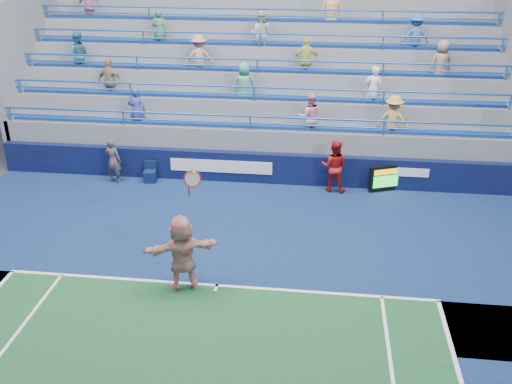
# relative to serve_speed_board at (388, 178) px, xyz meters

# --- Properties ---
(ground) EXTENTS (120.00, 120.00, 0.00)m
(ground) POSITION_rel_serve_speed_board_xyz_m (-4.76, -6.31, -0.47)
(ground) COLOR #333538
(sponsor_wall) EXTENTS (18.00, 0.32, 1.10)m
(sponsor_wall) POSITION_rel_serve_speed_board_xyz_m (-4.76, 0.19, 0.08)
(sponsor_wall) COLOR #091033
(sponsor_wall) RESTS_ON ground
(bleacher_stand) EXTENTS (18.00, 5.60, 6.13)m
(bleacher_stand) POSITION_rel_serve_speed_board_xyz_m (-4.76, 3.96, 1.08)
(bleacher_stand) COLOR slate
(bleacher_stand) RESTS_ON ground
(serve_speed_board) EXTENTS (1.30, 0.62, 0.93)m
(serve_speed_board) POSITION_rel_serve_speed_board_xyz_m (0.00, 0.00, 0.00)
(serve_speed_board) COLOR black
(serve_speed_board) RESTS_ON ground
(judge_chair) EXTENTS (0.46, 0.46, 0.74)m
(judge_chair) POSITION_rel_serve_speed_board_xyz_m (-8.26, -0.24, -0.23)
(judge_chair) COLOR #0C193D
(judge_chair) RESTS_ON ground
(tennis_player) EXTENTS (1.95, 1.22, 3.22)m
(tennis_player) POSITION_rel_serve_speed_board_xyz_m (-5.57, -6.45, 0.54)
(tennis_player) COLOR white
(tennis_player) RESTS_ON ground
(line_judge) EXTENTS (0.66, 0.51, 1.62)m
(line_judge) POSITION_rel_serve_speed_board_xyz_m (-9.51, -0.39, 0.35)
(line_judge) COLOR #131A35
(line_judge) RESTS_ON ground
(ball_girl) EXTENTS (0.96, 0.79, 1.81)m
(ball_girl) POSITION_rel_serve_speed_board_xyz_m (-1.85, -0.23, 0.44)
(ball_girl) COLOR #A41512
(ball_girl) RESTS_ON ground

